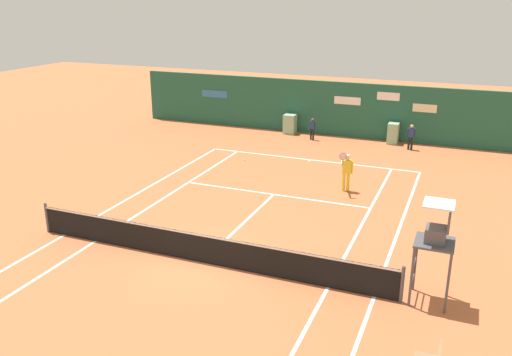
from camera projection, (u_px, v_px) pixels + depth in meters
ground_plane at (210, 254)px, 17.04m from camera, size 80.00×80.00×0.01m
tennis_net at (201, 247)px, 16.37m from camera, size 12.10×0.10×1.07m
sponsor_back_wall at (337, 110)px, 30.92m from camera, size 25.00×1.02×3.14m
umpire_chair at (436, 238)px, 13.85m from camera, size 1.00×1.00×2.84m
player_on_baseline at (347, 169)px, 22.23m from camera, size 0.50×0.79×1.82m
ball_kid_left_post at (411, 135)px, 28.31m from camera, size 0.45×0.22×1.37m
ball_kid_right_post at (312, 127)px, 30.26m from camera, size 0.41×0.20×1.25m
tennis_ball_mid_court at (244, 160)px, 26.64m from camera, size 0.07×0.07×0.07m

